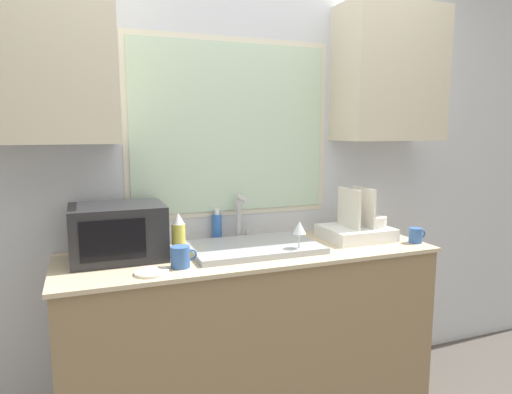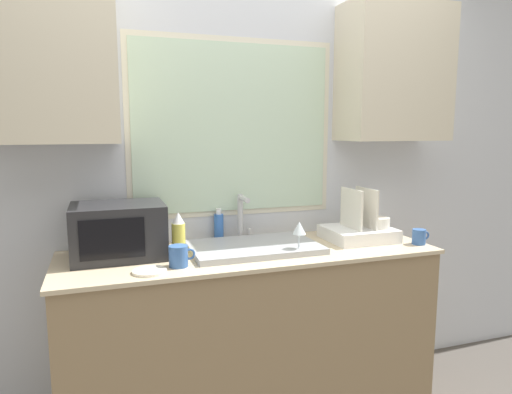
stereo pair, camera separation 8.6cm
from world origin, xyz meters
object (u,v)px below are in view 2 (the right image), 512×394
(microwave, at_px, (118,231))
(spray_bottle, at_px, (179,234))
(dish_rack, at_px, (360,230))
(mug_near_sink, at_px, (179,256))
(faucet, at_px, (242,214))
(wine_glass, at_px, (299,229))
(soap_bottle, at_px, (219,226))

(microwave, height_order, spray_bottle, microwave)
(dish_rack, relative_size, mug_near_sink, 2.99)
(dish_rack, bearing_deg, mug_near_sink, -170.32)
(faucet, xyz_separation_m, dish_rack, (0.63, -0.21, -0.09))
(faucet, xyz_separation_m, wine_glass, (0.18, -0.37, -0.02))
(faucet, height_order, spray_bottle, faucet)
(wine_glass, bearing_deg, faucet, 116.16)
(spray_bottle, relative_size, wine_glass, 1.30)
(faucet, relative_size, microwave, 0.59)
(dish_rack, xyz_separation_m, soap_bottle, (-0.75, 0.25, 0.02))
(faucet, height_order, mug_near_sink, faucet)
(mug_near_sink, bearing_deg, soap_bottle, 55.53)
(faucet, height_order, microwave, microwave)
(spray_bottle, distance_m, soap_bottle, 0.35)
(spray_bottle, bearing_deg, mug_near_sink, -99.37)
(soap_bottle, bearing_deg, mug_near_sink, -124.47)
(microwave, bearing_deg, faucet, 11.33)
(faucet, relative_size, dish_rack, 0.71)
(wine_glass, bearing_deg, spray_bottle, 162.18)
(faucet, distance_m, soap_bottle, 0.15)
(soap_bottle, distance_m, wine_glass, 0.52)
(spray_bottle, bearing_deg, microwave, 169.02)
(spray_bottle, bearing_deg, soap_bottle, 41.51)
(mug_near_sink, height_order, wine_glass, wine_glass)
(microwave, distance_m, dish_rack, 1.30)
(spray_bottle, height_order, wine_glass, spray_bottle)
(soap_bottle, height_order, wine_glass, soap_bottle)
(spray_bottle, distance_m, wine_glass, 0.59)
(microwave, height_order, dish_rack, dish_rack)
(soap_bottle, bearing_deg, dish_rack, -18.52)
(dish_rack, relative_size, spray_bottle, 1.68)
(faucet, xyz_separation_m, spray_bottle, (-0.38, -0.19, -0.05))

